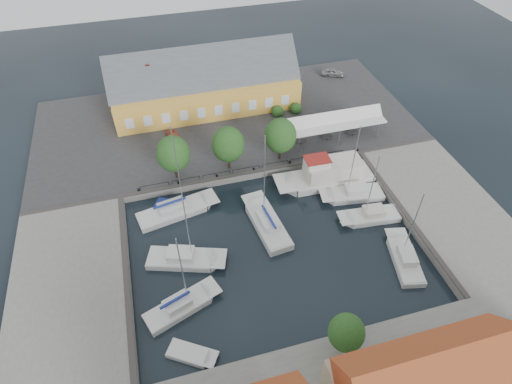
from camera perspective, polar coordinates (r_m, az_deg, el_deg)
The scene contains 20 objects.
ground at distance 50.05m, azimuth 1.87°, elevation -5.82°, with size 140.00×140.00×0.00m, color black.
north_quay at distance 66.45m, azimuth -4.02°, elevation 9.16°, with size 56.00×26.00×1.00m, color #2D2D30.
west_quay at distance 48.75m, azimuth -23.51°, elevation -12.01°, with size 12.00×24.00×1.00m, color slate.
east_quay at distance 57.33m, azimuth 24.04°, elevation -1.93°, with size 12.00×24.00×1.00m, color slate.
quay_edge_fittings at distance 52.36m, azimuth 0.39°, elevation -1.25°, with size 56.00×24.72×0.40m.
warehouse at distance 68.52m, azimuth -7.38°, elevation 13.93°, with size 28.56×14.00×9.55m.
tent_canopy at distance 61.88m, azimuth 10.55°, elevation 9.15°, with size 14.00×4.00×2.83m.
quay_trees at distance 54.81m, azimuth -3.73°, elevation 6.35°, with size 18.20×4.20×6.30m.
car_silver at distance 78.61m, azimuth 10.19°, elevation 15.44°, with size 1.62×4.02×1.37m, color #93959A.
car_red at distance 62.51m, azimuth -10.89°, elevation 7.13°, with size 1.25×3.59×1.18m, color maroon.
center_sailboat at distance 50.75m, azimuth 1.46°, elevation -4.27°, with size 3.89×9.89×13.14m.
trawler at distance 56.68m, azimuth 9.54°, elevation 2.17°, with size 13.31×4.31×5.00m.
east_boat_a at distance 55.71m, azimuth 12.78°, elevation -0.36°, with size 8.41×3.81×11.55m.
east_boat_b at distance 53.43m, azimuth 14.95°, elevation -3.24°, with size 7.72×3.17×10.39m.
east_boat_c at distance 50.28m, azimuth 19.15°, elevation -8.43°, with size 4.10×8.08×10.09m.
west_boat_a at distance 53.18m, azimuth -10.58°, elevation -2.54°, with size 10.40×4.78×13.16m.
west_boat_c at distance 48.13m, azimuth -9.48°, elevation -8.89°, with size 9.05×5.40×11.73m.
west_boat_d at distance 44.80m, azimuth -9.92°, elevation -14.84°, with size 8.26×5.00×10.80m.
launch_sw at distance 42.43m, azimuth -8.58°, elevation -20.68°, with size 4.87×3.99×0.98m.
launch_nw at distance 54.04m, azimuth -11.13°, elevation -1.98°, with size 4.70×3.71×0.88m.
Camera 1 is at (-10.35, -30.85, 38.03)m, focal length 30.00 mm.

